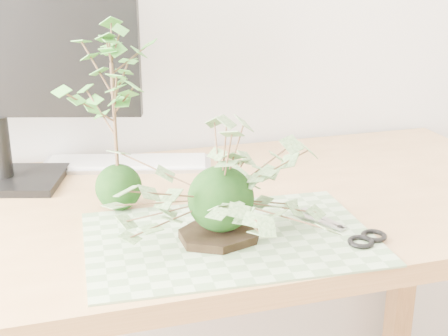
{
  "coord_description": "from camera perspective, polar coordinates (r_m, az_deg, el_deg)",
  "views": [
    {
      "loc": [
        -0.31,
        0.12,
        1.21
      ],
      "look_at": [
        0.0,
        1.14,
        0.84
      ],
      "focal_mm": 50.0,
      "sensor_mm": 36.0,
      "label": 1
    }
  ],
  "objects": [
    {
      "name": "maple_kokedama",
      "position": [
        1.15,
        -10.21,
        8.37
      ],
      "size": [
        0.26,
        0.26,
        0.37
      ],
      "rotation": [
        0.0,
        0.0,
        0.41
      ],
      "color": "black",
      "rests_on": "desk"
    },
    {
      "name": "desk",
      "position": [
        1.27,
        -4.54,
        -7.07
      ],
      "size": [
        1.6,
        0.7,
        0.74
      ],
      "color": "tan",
      "rests_on": "ground_plane"
    },
    {
      "name": "keyboard",
      "position": [
        1.46,
        -8.85,
        0.45
      ],
      "size": [
        0.4,
        0.21,
        0.02
      ],
      "rotation": [
        0.0,
        0.0,
        -0.25
      ],
      "color": "#B5B6C0",
      "rests_on": "desk"
    },
    {
      "name": "stone_dish",
      "position": [
        1.08,
        -0.29,
        -5.99
      ],
      "size": [
        0.2,
        0.2,
        0.01
      ],
      "primitive_type": "cylinder",
      "rotation": [
        0.0,
        0.0,
        0.3
      ],
      "color": "black",
      "rests_on": "cutting_mat"
    },
    {
      "name": "cutting_mat",
      "position": [
        1.09,
        0.55,
        -6.43
      ],
      "size": [
        0.51,
        0.36,
        0.0
      ],
      "primitive_type": "cube",
      "rotation": [
        0.0,
        0.0,
        -0.05
      ],
      "color": "#688B5D",
      "rests_on": "desk"
    },
    {
      "name": "ivy_kokedama",
      "position": [
        1.04,
        -0.3,
        -0.1
      ],
      "size": [
        0.35,
        0.35,
        0.23
      ],
      "rotation": [
        0.0,
        0.0,
        0.11
      ],
      "color": "black",
      "rests_on": "stone_dish"
    },
    {
      "name": "scissors",
      "position": [
        1.1,
        11.56,
        -6.08
      ],
      "size": [
        0.1,
        0.19,
        0.01
      ],
      "rotation": [
        0.0,
        0.0,
        0.42
      ],
      "color": "gray",
      "rests_on": "cutting_mat"
    }
  ]
}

